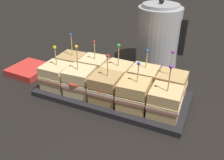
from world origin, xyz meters
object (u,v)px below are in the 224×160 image
(kettle_steel, at_px, (158,36))
(sandwich_front_far_right, at_px, (165,102))
(sandwich_back_right, at_px, (144,80))
(napkin_stack, at_px, (29,69))
(sandwich_back_far_left, at_px, (72,65))
(sandwich_front_far_left, at_px, (57,76))
(sandwich_front_left, at_px, (80,81))
(sandwich_front_center, at_px, (106,87))
(serving_platter, at_px, (112,94))
(sandwich_back_left, at_px, (94,69))
(sandwich_front_right, at_px, (134,94))
(sandwich_back_center, at_px, (118,75))
(sandwich_back_far_right, at_px, (171,86))

(kettle_steel, bearing_deg, sandwich_front_far_right, -71.30)
(sandwich_back_right, height_order, napkin_stack, sandwich_back_right)
(sandwich_front_far_right, height_order, sandwich_back_far_left, sandwich_back_far_left)
(sandwich_front_far_left, xyz_separation_m, sandwich_front_left, (0.09, 0.00, 0.00))
(sandwich_front_far_left, xyz_separation_m, sandwich_back_right, (0.28, 0.09, 0.00))
(sandwich_front_left, distance_m, sandwich_front_center, 0.09)
(serving_platter, height_order, kettle_steel, kettle_steel)
(serving_platter, distance_m, sandwich_back_left, 0.12)
(sandwich_front_left, bearing_deg, sandwich_front_far_right, 0.30)
(sandwich_front_left, height_order, sandwich_front_center, sandwich_front_left)
(serving_platter, distance_m, sandwich_front_far_right, 0.20)
(sandwich_back_far_left, bearing_deg, sandwich_front_far_right, -13.76)
(sandwich_back_left, height_order, napkin_stack, sandwich_back_left)
(sandwich_front_right, height_order, sandwich_back_center, sandwich_back_center)
(sandwich_back_center, bearing_deg, sandwich_front_right, -45.04)
(kettle_steel, bearing_deg, sandwich_front_right, -85.64)
(kettle_steel, bearing_deg, sandwich_back_left, -120.64)
(sandwich_front_right, distance_m, sandwich_back_center, 0.13)
(sandwich_front_right, xyz_separation_m, sandwich_back_right, (0.00, 0.09, 0.00))
(sandwich_front_right, bearing_deg, sandwich_back_right, 89.70)
(sandwich_back_far_left, bearing_deg, kettle_steel, 46.99)
(sandwich_front_left, bearing_deg, serving_platter, 26.29)
(sandwich_front_left, height_order, sandwich_back_center, sandwich_front_left)
(sandwich_front_right, relative_size, sandwich_back_far_right, 0.90)
(sandwich_back_right, bearing_deg, sandwich_front_right, -90.30)
(sandwich_front_center, relative_size, sandwich_back_center, 0.99)
(serving_platter, xyz_separation_m, sandwich_front_center, (-0.00, -0.05, 0.05))
(sandwich_front_center, relative_size, sandwich_back_far_left, 0.96)
(sandwich_back_far_left, relative_size, napkin_stack, 1.15)
(sandwich_back_center, bearing_deg, sandwich_back_left, 178.67)
(sandwich_front_right, height_order, sandwich_front_far_right, sandwich_front_far_right)
(sandwich_back_left, bearing_deg, serving_platter, -27.20)
(sandwich_back_far_left, xyz_separation_m, sandwich_back_far_right, (0.37, -0.00, 0.00))
(sandwich_front_center, bearing_deg, sandwich_front_far_right, 0.71)
(sandwich_front_right, bearing_deg, sandwich_front_center, -179.96)
(sandwich_front_center, distance_m, sandwich_front_right, 0.09)
(serving_platter, xyz_separation_m, sandwich_back_left, (-0.09, 0.05, 0.05))
(kettle_steel, bearing_deg, serving_platter, -101.74)
(sandwich_front_far_left, bearing_deg, sandwich_back_right, 18.60)
(sandwich_front_far_left, height_order, sandwich_back_left, sandwich_back_left)
(sandwich_front_center, height_order, sandwich_back_center, sandwich_back_center)
(sandwich_front_far_left, relative_size, sandwich_back_far_right, 0.91)
(sandwich_back_right, bearing_deg, napkin_stack, -176.73)
(sandwich_front_right, bearing_deg, serving_platter, 152.94)
(sandwich_back_center, bearing_deg, serving_platter, -90.15)
(sandwich_back_far_left, bearing_deg, sandwich_back_right, 0.23)
(serving_platter, height_order, sandwich_back_far_right, sandwich_back_far_right)
(sandwich_back_far_left, relative_size, sandwich_back_center, 1.04)
(sandwich_back_left, xyz_separation_m, sandwich_back_right, (0.19, -0.00, 0.00))
(sandwich_front_far_left, bearing_deg, sandwich_front_center, -0.10)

